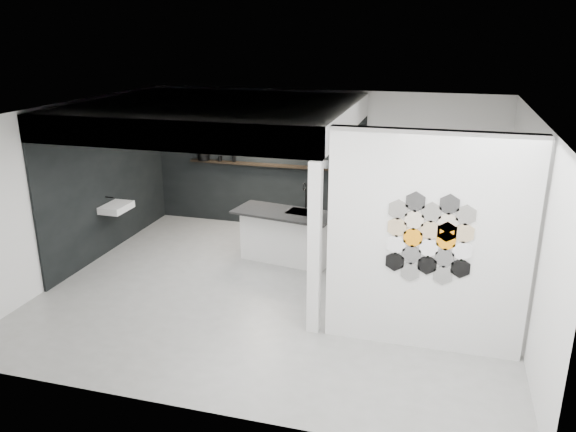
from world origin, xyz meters
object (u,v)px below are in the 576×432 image
Objects in this scene: utensil_cup at (220,159)px; stockpot at (204,155)px; glass_vase at (326,164)px; kitchen_island at (286,235)px; bottle_dark at (234,157)px; glass_bowl at (326,165)px; partition_panel at (427,244)px; wall_basin at (116,207)px; kettle at (316,164)px.

stockpot is at bearing 180.00° from utensil_cup.
glass_vase reaches higher than utensil_cup.
kitchen_island is 2.45m from bottle_dark.
glass_bowl is at bearing 0.00° from utensil_cup.
utensil_cup is (-1.87, 1.64, 0.90)m from kitchen_island.
glass_vase is (0.00, 0.00, 0.02)m from glass_bowl.
partition_panel reaches higher than utensil_cup.
partition_panel is at bearing -18.23° from wall_basin.
glass_bowl reaches higher than wall_basin.
partition_panel is 5.78m from wall_basin.
bottle_dark is (-1.72, 0.00, 0.02)m from kettle.
utensil_cup reaches higher than wall_basin.
kitchen_island is at bearing -101.79° from glass_bowl.
partition_panel is 4.39m from glass_vase.
glass_vase is (3.39, 2.07, 0.54)m from wall_basin.
wall_basin is at bearing -125.66° from bottle_dark.
bottle_dark is (0.66, 0.00, -0.01)m from stockpot.
stockpot is (-4.65, 3.87, 0.02)m from partition_panel.
kettle is at bearing 32.83° from wall_basin.
utensil_cup reaches higher than kitchen_island.
stockpot is at bearing 68.38° from wall_basin.
bottle_dark is at bearing -176.15° from kettle.
utensil_cup is at bearing 60.27° from wall_basin.
wall_basin is at bearing -143.32° from kettle.
kettle is (0.15, 1.64, 0.92)m from kitchen_island.
kitchen_island is at bearing -91.45° from kettle.
kitchen_island is 2.92m from stockpot.
wall_basin is 2.60m from bottle_dark.
stockpot reaches higher than glass_vase.
wall_basin is 0.33× the size of kitchen_island.
wall_basin is (-5.46, 1.80, -0.55)m from partition_panel.
kettle reaches higher than wall_basin.
partition_panel reaches higher than glass_bowl.
stockpot is at bearing 180.00° from glass_bowl.
partition_panel reaches higher than kitchen_island.
glass_bowl is 0.02m from glass_vase.
partition_panel is 4.39m from glass_bowl.
kettle is (-2.26, 3.87, -0.01)m from partition_panel.
kettle is 1.14× the size of glass_vase.
stockpot is at bearing 180.00° from glass_vase.
glass_bowl is at bearing 87.73° from kitchen_island.
wall_basin is at bearing 161.77° from partition_panel.
kitchen_island is at bearing -36.26° from stockpot.
kitchen_island is 10.04× the size of bottle_dark.
glass_bowl is (-2.08, 3.87, -0.03)m from partition_panel.
glass_vase reaches higher than kettle.
partition_panel is 11.41× the size of stockpot.
glass_vase reaches higher than kitchen_island.
partition_panel is at bearing -33.18° from kitchen_island.
partition_panel is at bearing -61.77° from glass_vase.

